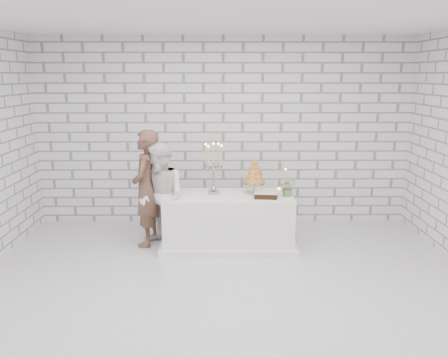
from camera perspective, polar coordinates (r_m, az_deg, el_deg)
ground at (r=5.24m, az=0.08°, el=-14.12°), size 6.00×5.00×0.01m
ceiling at (r=4.69m, az=0.09°, el=20.51°), size 6.00×5.00×0.01m
wall_back at (r=7.21m, az=-0.11°, el=6.01°), size 6.00×0.01×3.00m
wall_front at (r=2.33m, az=0.67°, el=-9.59°), size 6.00×0.01×3.00m
cake_table at (r=6.40m, az=0.54°, el=-5.28°), size 1.80×0.80×0.75m
groom at (r=6.41m, az=-9.90°, el=-1.18°), size 0.46×0.65×1.66m
bride at (r=6.29m, az=-8.02°, el=-2.17°), size 0.92×0.92×1.50m
candelabra at (r=6.26m, az=-1.35°, el=1.35°), size 0.36×0.36×0.74m
croquembouche at (r=6.33m, az=3.90°, el=0.33°), size 0.35×0.35×0.49m
chocolate_cake at (r=6.16m, az=5.35°, el=-2.02°), size 0.33×0.26×0.08m
pillar_candle at (r=6.18m, az=7.04°, el=-1.83°), size 0.09×0.09×0.12m
extra_taper at (r=6.49m, az=7.83°, el=-0.22°), size 0.07×0.07×0.32m
flowers at (r=6.26m, az=8.18°, el=-1.06°), size 0.26×0.23×0.25m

